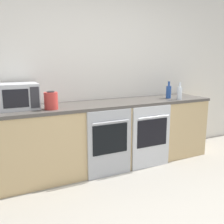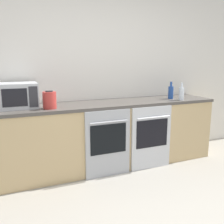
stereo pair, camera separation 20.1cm
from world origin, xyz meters
TOP-DOWN VIEW (x-y plane):
  - wall_back at (0.00, 2.06)m, footprint 10.00×0.06m
  - counter_back at (0.00, 1.73)m, footprint 3.28×0.63m
  - oven_left at (-0.06, 1.40)m, footprint 0.60×0.06m
  - oven_right at (0.58, 1.40)m, footprint 0.60×0.06m
  - microwave at (-1.07, 1.78)m, footprint 0.45×0.37m
  - bottle_clear at (1.13, 1.52)m, footprint 0.07×0.07m
  - bottle_blue at (1.06, 1.69)m, footprint 0.08×0.08m
  - kettle at (-0.73, 1.59)m, footprint 0.16×0.16m

SIDE VIEW (x-z plane):
  - oven_left at x=-0.06m, z-range 0.01..0.88m
  - oven_right at x=0.58m, z-range 0.01..0.88m
  - counter_back at x=0.00m, z-range 0.00..0.91m
  - bottle_clear at x=1.13m, z-range 0.88..1.13m
  - bottle_blue at x=1.06m, z-range 0.88..1.14m
  - kettle at x=-0.73m, z-range 0.90..1.12m
  - microwave at x=-1.07m, z-range 0.91..1.21m
  - wall_back at x=0.00m, z-range 0.00..2.60m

